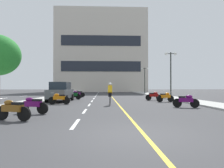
{
  "coord_description": "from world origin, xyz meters",
  "views": [
    {
      "loc": [
        -0.96,
        -5.96,
        1.42
      ],
      "look_at": [
        0.17,
        19.74,
        1.71
      ],
      "focal_mm": 33.39,
      "sensor_mm": 36.0,
      "label": 1
    }
  ],
  "objects_px": {
    "motorcycle_6": "(73,95)",
    "motorcycle_1": "(33,105)",
    "motorcycle_0": "(12,109)",
    "motorcycle_3": "(59,98)",
    "motorcycle_5": "(154,96)",
    "cyclist_rider": "(110,93)",
    "street_lamp_mid": "(171,64)",
    "motorcycle_8": "(77,94)",
    "parked_car_near": "(60,92)",
    "street_lamp_far": "(145,74)",
    "motorcycle_4": "(165,97)",
    "motorcycle_9": "(78,93)",
    "motorcycle_2": "(186,101)",
    "motorcycle_7": "(74,94)"
  },
  "relations": [
    {
      "from": "motorcycle_6",
      "to": "motorcycle_1",
      "type": "bearing_deg",
      "value": -91.98
    },
    {
      "from": "motorcycle_0",
      "to": "motorcycle_3",
      "type": "xyz_separation_m",
      "value": [
        0.3,
        7.71,
        0.0
      ]
    },
    {
      "from": "motorcycle_5",
      "to": "cyclist_rider",
      "type": "height_order",
      "value": "cyclist_rider"
    },
    {
      "from": "street_lamp_mid",
      "to": "motorcycle_8",
      "type": "height_order",
      "value": "street_lamp_mid"
    },
    {
      "from": "street_lamp_mid",
      "to": "cyclist_rider",
      "type": "height_order",
      "value": "street_lamp_mid"
    },
    {
      "from": "parked_car_near",
      "to": "motorcycle_5",
      "type": "bearing_deg",
      "value": 6.15
    },
    {
      "from": "motorcycle_3",
      "to": "motorcycle_6",
      "type": "bearing_deg",
      "value": 87.83
    },
    {
      "from": "street_lamp_far",
      "to": "motorcycle_4",
      "type": "xyz_separation_m",
      "value": [
        -2.46,
        -21.38,
        -3.26
      ]
    },
    {
      "from": "motorcycle_6",
      "to": "motorcycle_9",
      "type": "bearing_deg",
      "value": 90.36
    },
    {
      "from": "street_lamp_mid",
      "to": "motorcycle_2",
      "type": "distance_m",
      "value": 11.4
    },
    {
      "from": "motorcycle_5",
      "to": "motorcycle_8",
      "type": "distance_m",
      "value": 10.07
    },
    {
      "from": "motorcycle_1",
      "to": "motorcycle_7",
      "type": "xyz_separation_m",
      "value": [
        0.23,
        13.47,
        0.0
      ]
    },
    {
      "from": "street_lamp_far",
      "to": "motorcycle_3",
      "type": "bearing_deg",
      "value": -116.21
    },
    {
      "from": "motorcycle_3",
      "to": "motorcycle_6",
      "type": "distance_m",
      "value": 6.25
    },
    {
      "from": "motorcycle_2",
      "to": "motorcycle_5",
      "type": "relative_size",
      "value": 0.97
    },
    {
      "from": "street_lamp_far",
      "to": "parked_car_near",
      "type": "bearing_deg",
      "value": -120.94
    },
    {
      "from": "motorcycle_2",
      "to": "motorcycle_5",
      "type": "height_order",
      "value": "same"
    },
    {
      "from": "motorcycle_2",
      "to": "motorcycle_5",
      "type": "xyz_separation_m",
      "value": [
        -0.39,
        7.15,
        0.0
      ]
    },
    {
      "from": "motorcycle_5",
      "to": "cyclist_rider",
      "type": "bearing_deg",
      "value": -131.98
    },
    {
      "from": "motorcycle_5",
      "to": "motorcycle_8",
      "type": "height_order",
      "value": "same"
    },
    {
      "from": "motorcycle_9",
      "to": "street_lamp_far",
      "type": "bearing_deg",
      "value": 47.06
    },
    {
      "from": "motorcycle_0",
      "to": "motorcycle_4",
      "type": "distance_m",
      "value": 13.55
    },
    {
      "from": "motorcycle_3",
      "to": "cyclist_rider",
      "type": "distance_m",
      "value": 4.09
    },
    {
      "from": "motorcycle_2",
      "to": "parked_car_near",
      "type": "bearing_deg",
      "value": 147.05
    },
    {
      "from": "motorcycle_0",
      "to": "motorcycle_9",
      "type": "relative_size",
      "value": 0.97
    },
    {
      "from": "motorcycle_4",
      "to": "street_lamp_far",
      "type": "bearing_deg",
      "value": 83.44
    },
    {
      "from": "motorcycle_6",
      "to": "motorcycle_7",
      "type": "distance_m",
      "value": 1.61
    },
    {
      "from": "street_lamp_mid",
      "to": "motorcycle_1",
      "type": "height_order",
      "value": "street_lamp_mid"
    },
    {
      "from": "motorcycle_2",
      "to": "motorcycle_9",
      "type": "height_order",
      "value": "same"
    },
    {
      "from": "parked_car_near",
      "to": "motorcycle_1",
      "type": "xyz_separation_m",
      "value": [
        0.38,
        -8.89,
        -0.44
      ]
    },
    {
      "from": "street_lamp_mid",
      "to": "motorcycle_0",
      "type": "bearing_deg",
      "value": -127.37
    },
    {
      "from": "parked_car_near",
      "to": "motorcycle_5",
      "type": "distance_m",
      "value": 9.18
    },
    {
      "from": "motorcycle_7",
      "to": "cyclist_rider",
      "type": "height_order",
      "value": "cyclist_rider"
    },
    {
      "from": "motorcycle_2",
      "to": "motorcycle_8",
      "type": "relative_size",
      "value": 0.99
    },
    {
      "from": "motorcycle_4",
      "to": "motorcycle_5",
      "type": "bearing_deg",
      "value": 103.23
    },
    {
      "from": "street_lamp_far",
      "to": "motorcycle_3",
      "type": "height_order",
      "value": "street_lamp_far"
    },
    {
      "from": "motorcycle_2",
      "to": "motorcycle_8",
      "type": "xyz_separation_m",
      "value": [
        -8.81,
        12.67,
        0.0
      ]
    },
    {
      "from": "street_lamp_mid",
      "to": "cyclist_rider",
      "type": "distance_m",
      "value": 11.74
    },
    {
      "from": "street_lamp_far",
      "to": "motorcycle_1",
      "type": "relative_size",
      "value": 2.94
    },
    {
      "from": "street_lamp_far",
      "to": "cyclist_rider",
      "type": "distance_m",
      "value": 25.61
    },
    {
      "from": "motorcycle_4",
      "to": "motorcycle_6",
      "type": "distance_m",
      "value": 9.79
    },
    {
      "from": "street_lamp_far",
      "to": "motorcycle_8",
      "type": "distance_m",
      "value": 18.09
    },
    {
      "from": "street_lamp_far",
      "to": "motorcycle_5",
      "type": "distance_m",
      "value": 19.69
    },
    {
      "from": "motorcycle_6",
      "to": "motorcycle_7",
      "type": "height_order",
      "value": "same"
    },
    {
      "from": "street_lamp_far",
      "to": "motorcycle_9",
      "type": "distance_m",
      "value": 16.96
    },
    {
      "from": "motorcycle_4",
      "to": "motorcycle_8",
      "type": "bearing_deg",
      "value": 139.2
    },
    {
      "from": "street_lamp_far",
      "to": "motorcycle_1",
      "type": "height_order",
      "value": "street_lamp_far"
    },
    {
      "from": "street_lamp_far",
      "to": "motorcycle_6",
      "type": "relative_size",
      "value": 2.92
    },
    {
      "from": "street_lamp_mid",
      "to": "parked_car_near",
      "type": "bearing_deg",
      "value": -159.88
    },
    {
      "from": "motorcycle_3",
      "to": "motorcycle_4",
      "type": "height_order",
      "value": "same"
    }
  ]
}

